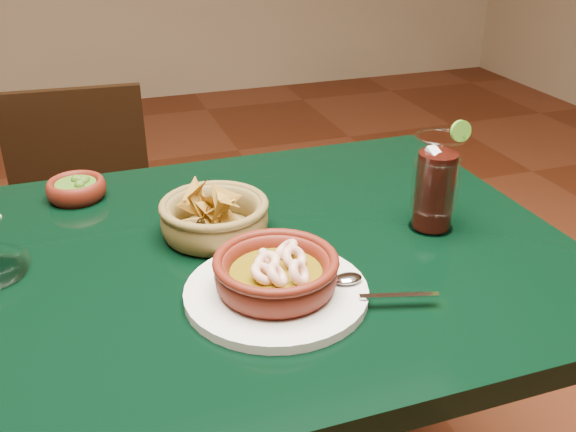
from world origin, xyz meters
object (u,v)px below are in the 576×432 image
object	(u,v)px
chip_basket	(214,217)
dining_table	(204,309)
dining_chair	(87,237)
cola_drink	(435,184)
shrimp_plate	(277,278)

from	to	relation	value
chip_basket	dining_table	bearing A→B (deg)	-120.82
dining_chair	cola_drink	size ratio (longest dim) A/B	4.37
shrimp_plate	dining_chair	bearing A→B (deg)	106.49
dining_chair	chip_basket	bearing A→B (deg)	-71.67
cola_drink	dining_table	bearing A→B (deg)	175.85
shrimp_plate	dining_table	bearing A→B (deg)	119.06
chip_basket	dining_chair	bearing A→B (deg)	108.33
shrimp_plate	cola_drink	world-z (taller)	cola_drink
dining_table	chip_basket	world-z (taller)	chip_basket
chip_basket	cola_drink	size ratio (longest dim) A/B	1.13
chip_basket	cola_drink	xyz separation A→B (m)	(0.36, -0.10, 0.05)
shrimp_plate	chip_basket	world-z (taller)	chip_basket
dining_table	shrimp_plate	size ratio (longest dim) A/B	3.53
shrimp_plate	cola_drink	bearing A→B (deg)	19.91
chip_basket	shrimp_plate	bearing A→B (deg)	-79.25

